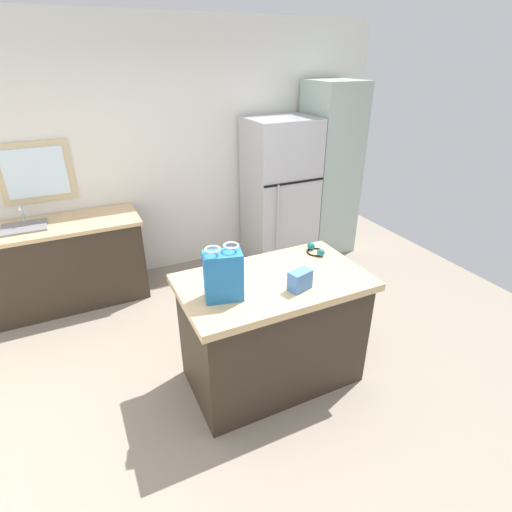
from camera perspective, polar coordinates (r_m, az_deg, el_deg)
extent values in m
plane|color=gray|center=(3.44, 1.24, -17.20)|extent=(6.16, 6.16, 0.00)
cube|color=silver|center=(4.77, -11.75, 14.25)|extent=(5.13, 0.10, 2.77)
cube|color=#CCB78C|center=(4.60, -28.92, 10.43)|extent=(0.68, 0.04, 0.60)
cube|color=white|center=(4.58, -28.92, 10.37)|extent=(0.56, 0.02, 0.48)
cube|color=#33281E|center=(3.19, 2.38, -10.97)|extent=(1.29, 0.73, 0.87)
cube|color=tan|center=(2.92, 2.56, -3.78)|extent=(1.37, 0.81, 0.06)
cube|color=#B7B7BC|center=(4.95, 3.40, 9.08)|extent=(0.79, 0.66, 1.74)
cube|color=black|center=(4.61, 5.49, 10.37)|extent=(0.77, 0.01, 0.02)
cylinder|color=#B7B7BC|center=(4.61, 3.13, 5.42)|extent=(0.02, 0.02, 0.78)
cube|color=#9EB2A8|center=(5.26, 10.36, 11.90)|extent=(0.59, 0.62, 2.11)
cube|color=#33281E|center=(4.59, -25.89, -1.29)|extent=(1.59, 0.61, 0.85)
cube|color=tan|center=(4.41, -27.05, 3.83)|extent=(1.63, 0.65, 0.04)
cube|color=slate|center=(4.44, -29.98, 2.85)|extent=(0.40, 0.32, 0.14)
cylinder|color=#B7B7BC|center=(4.53, -30.34, 5.11)|extent=(0.03, 0.03, 0.18)
cylinder|color=#B7B7BC|center=(4.44, -30.62, 5.82)|extent=(0.02, 0.14, 0.02)
cube|color=#236BAD|center=(2.61, -4.69, -2.87)|extent=(0.28, 0.20, 0.34)
torus|color=white|center=(2.50, -6.21, 0.97)|extent=(0.12, 0.12, 0.01)
torus|color=white|center=(2.54, -3.55, 1.52)|extent=(0.12, 0.12, 0.01)
cube|color=#4775B7|center=(2.77, 6.28, -3.44)|extent=(0.18, 0.13, 0.14)
cylinder|color=white|center=(3.03, -3.76, -0.31)|extent=(0.07, 0.07, 0.16)
cone|color=white|center=(2.99, -3.82, 1.29)|extent=(0.06, 0.06, 0.03)
cylinder|color=blue|center=(2.97, -3.83, 1.77)|extent=(0.03, 0.03, 0.02)
torus|color=black|center=(3.31, 8.50, 0.57)|extent=(0.16, 0.16, 0.01)
sphere|color=#19666B|center=(3.25, 9.23, 0.50)|extent=(0.06, 0.06, 0.06)
sphere|color=#19666B|center=(3.35, 7.85, 1.41)|extent=(0.06, 0.06, 0.06)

